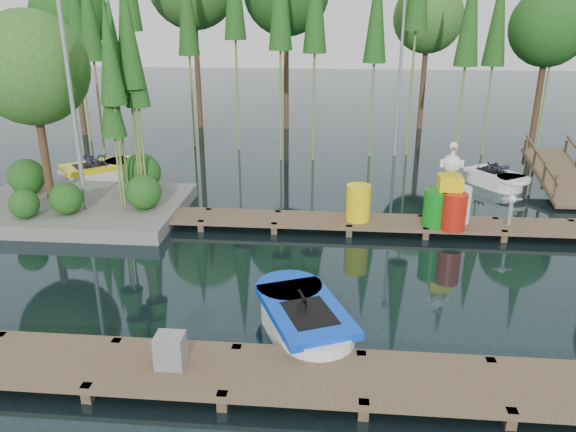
# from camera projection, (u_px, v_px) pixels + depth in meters

# --- Properties ---
(ground_plane) EXTENTS (90.00, 90.00, 0.00)m
(ground_plane) POSITION_uv_depth(u_px,v_px,m) (265.00, 266.00, 13.43)
(ground_plane) COLOR #1A2C31
(near_dock) EXTENTS (18.00, 1.50, 0.50)m
(near_dock) POSITION_uv_depth(u_px,v_px,m) (230.00, 372.00, 9.15)
(near_dock) COLOR brown
(near_dock) RESTS_ON ground
(far_dock) EXTENTS (15.00, 1.20, 0.50)m
(far_dock) POSITION_uv_depth(u_px,v_px,m) (312.00, 221.00, 15.60)
(far_dock) COLOR brown
(far_dock) RESTS_ON ground
(island) EXTENTS (6.20, 4.20, 6.75)m
(island) POSITION_uv_depth(u_px,v_px,m) (59.00, 105.00, 15.91)
(island) COLOR slate
(island) RESTS_ON ground
(lamp_island) EXTENTS (0.30, 0.30, 7.25)m
(lamp_island) POSITION_uv_depth(u_px,v_px,m) (68.00, 70.00, 14.73)
(lamp_island) COLOR gray
(lamp_island) RESTS_ON ground
(lamp_rear) EXTENTS (0.30, 0.30, 7.25)m
(lamp_rear) POSITION_uv_depth(u_px,v_px,m) (402.00, 49.00, 21.85)
(lamp_rear) COLOR gray
(lamp_rear) RESTS_ON ground
(ramp) EXTENTS (1.50, 3.94, 1.49)m
(ramp) POSITION_uv_depth(u_px,v_px,m) (560.00, 175.00, 18.53)
(ramp) COLOR brown
(ramp) RESTS_ON ground
(boat_blue) EXTENTS (2.37, 3.21, 0.99)m
(boat_blue) POSITION_uv_depth(u_px,v_px,m) (304.00, 321.00, 10.53)
(boat_blue) COLOR white
(boat_blue) RESTS_ON ground
(boat_yellow_far) EXTENTS (3.17, 2.94, 1.50)m
(boat_yellow_far) POSITION_uv_depth(u_px,v_px,m) (99.00, 172.00, 19.79)
(boat_yellow_far) COLOR white
(boat_yellow_far) RESTS_ON ground
(boat_white_far) EXTENTS (2.22, 2.57, 1.12)m
(boat_white_far) POSITION_uv_depth(u_px,v_px,m) (495.00, 179.00, 19.28)
(boat_white_far) COLOR white
(boat_white_far) RESTS_ON ground
(utility_cabinet) EXTENTS (0.47, 0.39, 0.57)m
(utility_cabinet) POSITION_uv_depth(u_px,v_px,m) (170.00, 350.00, 9.11)
(utility_cabinet) COLOR gray
(utility_cabinet) RESTS_ON near_dock
(yellow_barrel) EXTENTS (0.66, 0.66, 0.99)m
(yellow_barrel) POSITION_uv_depth(u_px,v_px,m) (358.00, 203.00, 15.29)
(yellow_barrel) COLOR yellow
(yellow_barrel) RESTS_ON far_dock
(drum_cluster) EXTENTS (1.31, 1.20, 2.26)m
(drum_cluster) POSITION_uv_depth(u_px,v_px,m) (449.00, 202.00, 14.88)
(drum_cluster) COLOR #0D7D16
(drum_cluster) RESTS_ON far_dock
(seagull_post) EXTENTS (0.52, 0.28, 0.83)m
(seagull_post) POSITION_uv_depth(u_px,v_px,m) (511.00, 205.00, 14.93)
(seagull_post) COLOR gray
(seagull_post) RESTS_ON far_dock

